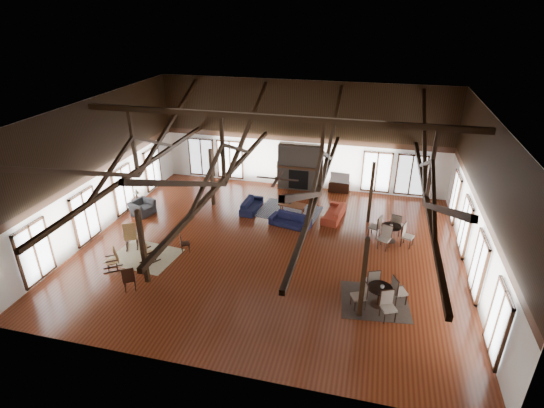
% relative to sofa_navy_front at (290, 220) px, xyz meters
% --- Properties ---
extents(floor, '(16.00, 16.00, 0.00)m').
position_rel_sofa_navy_front_xyz_m(floor, '(-0.41, -2.17, -0.29)').
color(floor, maroon).
rests_on(floor, ground).
extents(ceiling, '(16.00, 14.00, 0.02)m').
position_rel_sofa_navy_front_xyz_m(ceiling, '(-0.41, -2.17, 5.71)').
color(ceiling, black).
rests_on(ceiling, wall_back).
extents(wall_back, '(16.00, 0.02, 6.00)m').
position_rel_sofa_navy_front_xyz_m(wall_back, '(-0.41, 4.83, 2.71)').
color(wall_back, white).
rests_on(wall_back, floor).
extents(wall_front, '(16.00, 0.02, 6.00)m').
position_rel_sofa_navy_front_xyz_m(wall_front, '(-0.41, -9.17, 2.71)').
color(wall_front, white).
rests_on(wall_front, floor).
extents(wall_left, '(0.02, 14.00, 6.00)m').
position_rel_sofa_navy_front_xyz_m(wall_left, '(-8.41, -2.17, 2.71)').
color(wall_left, white).
rests_on(wall_left, floor).
extents(wall_right, '(0.02, 14.00, 6.00)m').
position_rel_sofa_navy_front_xyz_m(wall_right, '(7.59, -2.17, 2.71)').
color(wall_right, white).
rests_on(wall_right, floor).
extents(roof_truss, '(15.60, 14.07, 3.14)m').
position_rel_sofa_navy_front_xyz_m(roof_truss, '(-0.41, -2.17, 3.74)').
color(roof_truss, black).
rests_on(roof_truss, wall_back).
extents(post_grid, '(8.16, 7.16, 3.05)m').
position_rel_sofa_navy_front_xyz_m(post_grid, '(-0.41, -2.17, 1.24)').
color(post_grid, black).
rests_on(post_grid, floor).
extents(fireplace, '(2.50, 0.69, 2.60)m').
position_rel_sofa_navy_front_xyz_m(fireplace, '(-0.41, 4.50, 1.00)').
color(fireplace, brown).
rests_on(fireplace, floor).
extents(ceiling_fan, '(1.60, 1.60, 0.75)m').
position_rel_sofa_navy_front_xyz_m(ceiling_fan, '(0.09, -3.17, 3.45)').
color(ceiling_fan, black).
rests_on(ceiling_fan, roof_truss).
extents(sofa_navy_front, '(2.09, 1.18, 0.57)m').
position_rel_sofa_navy_front_xyz_m(sofa_navy_front, '(0.00, 0.00, 0.00)').
color(sofa_navy_front, '#141638').
rests_on(sofa_navy_front, floor).
extents(sofa_navy_left, '(1.90, 0.78, 0.55)m').
position_rel_sofa_navy_front_xyz_m(sofa_navy_left, '(-2.28, 1.19, -0.01)').
color(sofa_navy_left, black).
rests_on(sofa_navy_left, floor).
extents(sofa_orange, '(2.15, 1.08, 0.60)m').
position_rel_sofa_navy_front_xyz_m(sofa_orange, '(1.91, 1.30, 0.01)').
color(sofa_orange, '#9E321E').
rests_on(sofa_orange, floor).
extents(coffee_table, '(1.40, 0.89, 0.50)m').
position_rel_sofa_navy_front_xyz_m(coffee_table, '(-0.17, 1.34, 0.15)').
color(coffee_table, brown).
rests_on(coffee_table, floor).
extents(vase, '(0.22, 0.22, 0.21)m').
position_rel_sofa_navy_front_xyz_m(vase, '(-0.31, 1.36, 0.32)').
color(vase, '#B2B2B2').
rests_on(vase, coffee_table).
extents(armchair, '(1.30, 1.21, 0.70)m').
position_rel_sofa_navy_front_xyz_m(armchair, '(-7.48, -0.56, 0.06)').
color(armchair, '#29292B').
rests_on(armchair, floor).
extents(side_table_lamp, '(0.44, 0.44, 1.11)m').
position_rel_sofa_navy_front_xyz_m(side_table_lamp, '(-8.01, -0.07, 0.13)').
color(side_table_lamp, black).
rests_on(side_table_lamp, floor).
extents(rocking_chair_a, '(0.88, 1.05, 1.20)m').
position_rel_sofa_navy_front_xyz_m(rocking_chair_a, '(-6.32, -3.55, 0.28)').
color(rocking_chair_a, '#A17B3D').
rests_on(rocking_chair_a, floor).
extents(rocking_chair_b, '(0.76, 0.87, 1.00)m').
position_rel_sofa_navy_front_xyz_m(rocking_chair_b, '(-5.04, -4.50, 0.18)').
color(rocking_chair_b, '#A17B3D').
rests_on(rocking_chair_b, floor).
extents(rocking_chair_c, '(0.84, 0.75, 0.97)m').
position_rel_sofa_navy_front_xyz_m(rocking_chair_c, '(-6.07, -5.24, 0.17)').
color(rocking_chair_c, '#A17B3D').
rests_on(rocking_chair_c, floor).
extents(side_chair_a, '(0.51, 0.51, 0.88)m').
position_rel_sofa_navy_front_xyz_m(side_chair_a, '(-3.96, -3.38, 0.23)').
color(side_chair_a, black).
rests_on(side_chair_a, floor).
extents(side_chair_b, '(0.60, 0.60, 1.03)m').
position_rel_sofa_navy_front_xyz_m(side_chair_b, '(-4.74, -6.34, 0.31)').
color(side_chair_b, black).
rests_on(side_chair_b, floor).
extents(cafe_table_near, '(2.02, 2.02, 1.05)m').
position_rel_sofa_navy_front_xyz_m(cafe_table_near, '(4.20, -4.98, 0.24)').
color(cafe_table_near, black).
rests_on(cafe_table_near, floor).
extents(cafe_table_far, '(2.04, 2.04, 1.05)m').
position_rel_sofa_navy_front_xyz_m(cafe_table_far, '(4.62, -0.32, 0.24)').
color(cafe_table_far, black).
rests_on(cafe_table_far, floor).
extents(cup_near, '(0.18, 0.18, 0.11)m').
position_rel_sofa_navy_front_xyz_m(cup_near, '(4.27, -5.00, 0.52)').
color(cup_near, '#B2B2B2').
rests_on(cup_near, cafe_table_near).
extents(cup_far, '(0.15, 0.15, 0.11)m').
position_rel_sofa_navy_front_xyz_m(cup_far, '(4.59, -0.40, 0.53)').
color(cup_far, '#B2B2B2').
rests_on(cup_far, cafe_table_far).
extents(tv_console, '(1.15, 0.43, 0.57)m').
position_rel_sofa_navy_front_xyz_m(tv_console, '(1.84, 4.58, -0.00)').
color(tv_console, black).
rests_on(tv_console, floor).
extents(television, '(1.06, 0.24, 0.61)m').
position_rel_sofa_navy_front_xyz_m(television, '(1.87, 4.58, 0.59)').
color(television, '#B2B2B2').
rests_on(television, tv_console).
extents(rug_tan, '(2.87, 2.37, 0.01)m').
position_rel_sofa_navy_front_xyz_m(rug_tan, '(-5.41, -4.10, -0.28)').
color(rug_tan, tan).
rests_on(rug_tan, floor).
extents(rug_navy, '(3.35, 2.69, 0.01)m').
position_rel_sofa_navy_front_xyz_m(rug_navy, '(-0.37, 1.45, -0.28)').
color(rug_navy, '#1C274E').
rests_on(rug_navy, floor).
extents(rug_dark, '(2.60, 2.41, 0.01)m').
position_rel_sofa_navy_front_xyz_m(rug_dark, '(4.08, -4.80, -0.28)').
color(rug_dark, black).
rests_on(rug_dark, floor).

